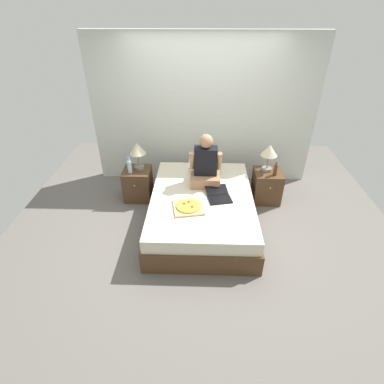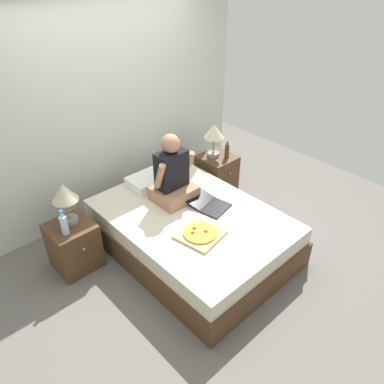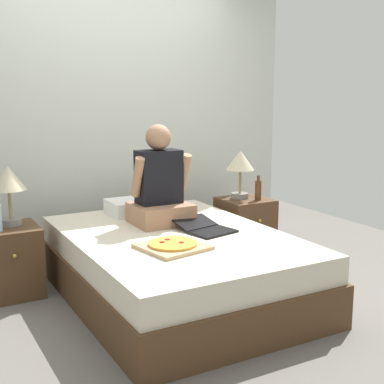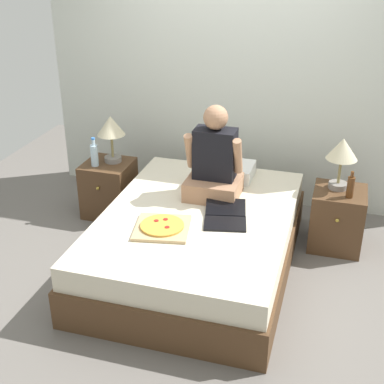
{
  "view_description": "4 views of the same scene",
  "coord_description": "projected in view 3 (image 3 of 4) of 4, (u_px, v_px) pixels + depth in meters",
  "views": [
    {
      "loc": [
        -0.03,
        -3.59,
        2.88
      ],
      "look_at": [
        -0.14,
        -0.21,
        0.68
      ],
      "focal_mm": 28.0,
      "sensor_mm": 36.0,
      "label": 1
    },
    {
      "loc": [
        -2.16,
        -2.34,
        2.9
      ],
      "look_at": [
        0.03,
        0.03,
        0.75
      ],
      "focal_mm": 35.0,
      "sensor_mm": 36.0,
      "label": 2
    },
    {
      "loc": [
        -1.73,
        -3.38,
        1.54
      ],
      "look_at": [
        0.14,
        0.01,
        0.79
      ],
      "focal_mm": 50.0,
      "sensor_mm": 36.0,
      "label": 3
    },
    {
      "loc": [
        1.01,
        -3.58,
        2.5
      ],
      "look_at": [
        0.0,
        -0.16,
        0.76
      ],
      "focal_mm": 50.0,
      "sensor_mm": 36.0,
      "label": 4
    }
  ],
  "objects": [
    {
      "name": "bed",
      "position": [
        176.0,
        266.0,
        3.97
      ],
      "size": [
        1.5,
        2.09,
        0.49
      ],
      "color": "#4C331E",
      "rests_on": "ground"
    },
    {
      "name": "pillow",
      "position": [
        139.0,
        206.0,
        4.59
      ],
      "size": [
        0.52,
        0.34,
        0.12
      ],
      "primitive_type": "cube",
      "color": "white",
      "rests_on": "bed"
    },
    {
      "name": "nightstand_right",
      "position": [
        245.0,
        226.0,
        5.04
      ],
      "size": [
        0.44,
        0.47,
        0.53
      ],
      "color": "#4C331E",
      "rests_on": "ground"
    },
    {
      "name": "lamp_on_right_nightstand",
      "position": [
        240.0,
        164.0,
        4.96
      ],
      "size": [
        0.26,
        0.26,
        0.45
      ],
      "color": "gray",
      "rests_on": "nightstand_right"
    },
    {
      "name": "pizza_box",
      "position": [
        173.0,
        246.0,
        3.56
      ],
      "size": [
        0.47,
        0.47,
        0.05
      ],
      "color": "tan",
      "rests_on": "bed"
    },
    {
      "name": "nightstand_left",
      "position": [
        9.0,
        261.0,
        4.02
      ],
      "size": [
        0.44,
        0.47,
        0.53
      ],
      "color": "#4C331E",
      "rests_on": "ground"
    },
    {
      "name": "wall_back",
      "position": [
        106.0,
        120.0,
        4.99
      ],
      "size": [
        3.79,
        0.12,
        2.5
      ],
      "primitive_type": "cube",
      "color": "silver",
      "rests_on": "ground"
    },
    {
      "name": "ground_plane",
      "position": [
        176.0,
        297.0,
        4.02
      ],
      "size": [
        5.79,
        5.79,
        0.0
      ],
      "primitive_type": "plane",
      "color": "#66605B"
    },
    {
      "name": "beer_bottle",
      "position": [
        258.0,
        190.0,
        4.92
      ],
      "size": [
        0.06,
        0.06,
        0.23
      ],
      "color": "#512D14",
      "rests_on": "nightstand_right"
    },
    {
      "name": "person_seated",
      "position": [
        160.0,
        187.0,
        4.2
      ],
      "size": [
        0.47,
        0.4,
        0.78
      ],
      "color": "#A37556",
      "rests_on": "bed"
    },
    {
      "name": "lamp_on_left_nightstand",
      "position": [
        8.0,
        182.0,
        3.97
      ],
      "size": [
        0.26,
        0.26,
        0.45
      ],
      "color": "gray",
      "rests_on": "nightstand_left"
    },
    {
      "name": "laptop",
      "position": [
        207.0,
        229.0,
        3.99
      ],
      "size": [
        0.4,
        0.47,
        0.07
      ],
      "color": "black",
      "rests_on": "bed"
    }
  ]
}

